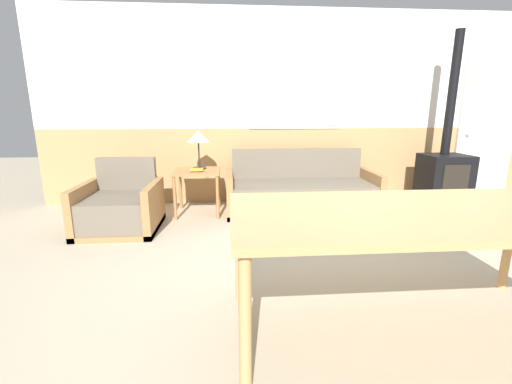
# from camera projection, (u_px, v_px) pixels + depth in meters

# --- Properties ---
(ground_plane) EXTENTS (16.00, 16.00, 0.00)m
(ground_plane) POSITION_uv_depth(u_px,v_px,m) (350.00, 285.00, 2.70)
(ground_plane) COLOR #B2A58C
(wall_back) EXTENTS (7.20, 0.09, 2.70)m
(wall_back) POSITION_uv_depth(u_px,v_px,m) (293.00, 108.00, 4.93)
(wall_back) COLOR tan
(wall_back) RESTS_ON ground_plane
(couch) EXTENTS (2.00, 0.82, 0.81)m
(couch) POSITION_uv_depth(u_px,v_px,m) (301.00, 193.00, 4.63)
(couch) COLOR #9E7042
(couch) RESTS_ON ground_plane
(armchair) EXTENTS (0.85, 0.85, 0.78)m
(armchair) POSITION_uv_depth(u_px,v_px,m) (120.00, 209.00, 3.91)
(armchair) COLOR #9E7042
(armchair) RESTS_ON ground_plane
(side_table) EXTENTS (0.59, 0.59, 0.58)m
(side_table) POSITION_uv_depth(u_px,v_px,m) (197.00, 177.00, 4.44)
(side_table) COLOR #9E7042
(side_table) RESTS_ON ground_plane
(table_lamp) EXTENTS (0.29, 0.29, 0.50)m
(table_lamp) POSITION_uv_depth(u_px,v_px,m) (198.00, 138.00, 4.43)
(table_lamp) COLOR #262628
(table_lamp) RESTS_ON side_table
(book_stack) EXTENTS (0.17, 0.14, 0.04)m
(book_stack) POSITION_uv_depth(u_px,v_px,m) (197.00, 170.00, 4.32)
(book_stack) COLOR #B22823
(book_stack) RESTS_ON side_table
(dining_table) EXTENTS (2.15, 0.99, 0.78)m
(dining_table) POSITION_uv_depth(u_px,v_px,m) (415.00, 220.00, 1.99)
(dining_table) COLOR tan
(dining_table) RESTS_ON ground_plane
(wood_stove) EXTENTS (0.59, 0.51, 2.34)m
(wood_stove) POSITION_uv_depth(u_px,v_px,m) (445.00, 171.00, 4.69)
(wood_stove) COLOR black
(wood_stove) RESTS_ON ground_plane
(entry_door) EXTENTS (0.89, 0.09, 2.05)m
(entry_door) POSITION_uv_depth(u_px,v_px,m) (486.00, 131.00, 5.18)
(entry_door) COLOR silver
(entry_door) RESTS_ON ground_plane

